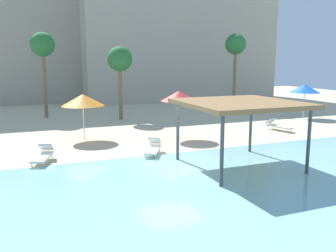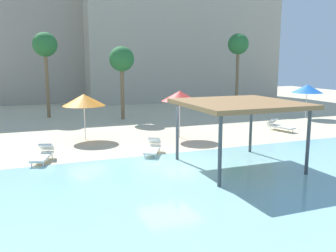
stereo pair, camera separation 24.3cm
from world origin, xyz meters
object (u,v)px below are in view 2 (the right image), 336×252
Objects in this scene: beach_umbrella_blue_3 at (307,89)px; beach_umbrella_red_4 at (180,96)px; palm_tree_3 at (45,47)px; shade_pavilion at (239,105)px; palm_tree_0 at (122,60)px; beach_umbrella_orange_2 at (84,100)px; lounge_chair_2 at (153,147)px; lounge_chair_1 at (43,154)px; lounge_chair_0 at (279,125)px; palm_tree_1 at (238,46)px.

beach_umbrella_red_4 reaches higher than beach_umbrella_blue_3.
palm_tree_3 is (-19.07, 7.78, 3.24)m from beach_umbrella_blue_3.
palm_tree_0 reaches higher than shade_pavilion.
beach_umbrella_red_4 is (5.25, -1.61, 0.19)m from beach_umbrella_orange_2.
beach_umbrella_blue_3 is 1.36× the size of lounge_chair_2.
beach_umbrella_red_4 is 13.36m from palm_tree_3.
palm_tree_0 is (-13.73, 4.72, 2.19)m from beach_umbrella_blue_3.
lounge_chair_1 is at bearing 152.88° from shade_pavilion.
beach_umbrella_red_4 is 8.43m from lounge_chair_1.
palm_tree_3 is (1.01, 13.69, 5.25)m from lounge_chair_1.
lounge_chair_0 is at bearing -44.91° from palm_tree_0.
lounge_chair_0 is 12.02m from palm_tree_1.
palm_tree_0 is at bearing -147.83° from lounge_chair_0.
beach_umbrella_orange_2 reaches higher than lounge_chair_1.
lounge_chair_0 is 1.00× the size of lounge_chair_1.
palm_tree_3 is at bearing 150.20° from palm_tree_0.
palm_tree_1 reaches higher than palm_tree_3.
shade_pavilion is 15.85m from beach_umbrella_blue_3.
lounge_chair_2 is 15.68m from palm_tree_3.
palm_tree_0 reaches higher than beach_umbrella_blue_3.
beach_umbrella_red_4 is at bearing -164.88° from beach_umbrella_blue_3.
palm_tree_1 reaches higher than beach_umbrella_blue_3.
palm_tree_1 is at bearing 150.38° from lounge_chair_0.
lounge_chair_2 is (5.02, -0.52, 0.00)m from lounge_chair_1.
beach_umbrella_red_4 is (0.09, 6.49, -0.18)m from shade_pavilion.
beach_umbrella_blue_3 is at bearing 124.86° from lounge_chair_1.
shade_pavilion is 1.72× the size of beach_umbrella_blue_3.
beach_umbrella_orange_2 is at bearing 122.49° from shade_pavilion.
lounge_chair_0 is 1.01× the size of lounge_chair_2.
palm_tree_3 is at bearing -136.84° from lounge_chair_2.
palm_tree_1 is (10.12, 16.46, 3.18)m from shade_pavilion.
palm_tree_3 is at bearing 157.80° from beach_umbrella_blue_3.
shade_pavilion is at bearing 81.34° from lounge_chair_1.
beach_umbrella_orange_2 is 0.38× the size of palm_tree_1.
beach_umbrella_red_4 is 0.41× the size of palm_tree_3.
beach_umbrella_blue_3 is at bearing 110.91° from lounge_chair_0.
beach_umbrella_blue_3 is 16.50m from lounge_chair_2.
palm_tree_0 is at bearing 99.80° from beach_umbrella_red_4.
beach_umbrella_blue_3 is (17.59, 1.72, 0.06)m from beach_umbrella_orange_2.
palm_tree_1 is at bearing 143.67° from lounge_chair_1.
palm_tree_3 is (-6.64, 17.61, 2.93)m from shade_pavilion.
beach_umbrella_orange_2 is (-5.16, 8.11, -0.37)m from shade_pavilion.
lounge_chair_2 is at bearing -96.78° from palm_tree_0.
shade_pavilion reaches higher than beach_umbrella_blue_3.
palm_tree_0 is at bearing -159.39° from lounge_chair_2.
palm_tree_0 is (3.86, 6.44, 2.25)m from beach_umbrella_orange_2.
palm_tree_1 reaches higher than palm_tree_0.
shade_pavilion is 8.90m from lounge_chair_1.
palm_tree_3 reaches higher than beach_umbrella_orange_2.
lounge_chair_1 is 0.36× the size of palm_tree_0.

